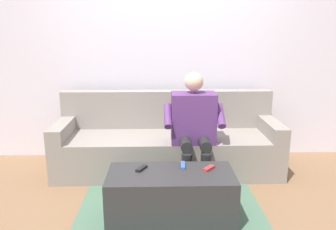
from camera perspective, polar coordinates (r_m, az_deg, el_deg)
The scene contains 9 objects.
ground_plane at distance 3.22m, azimuth 0.26°, elevation -14.12°, with size 8.00×8.00×0.00m, color #846042.
back_wall at distance 4.07m, azimuth -0.28°, elevation 10.33°, with size 4.52×0.06×2.50m, color silver.
couch at distance 3.76m, azimuth -0.08°, elevation -5.02°, with size 2.42×0.76×0.85m.
coffee_table at distance 2.85m, azimuth 0.48°, elevation -13.53°, with size 1.03×0.49×0.40m.
person_solo_seated at distance 3.36m, azimuth 4.37°, elevation -1.21°, with size 0.59×0.54×1.13m.
remote_black at distance 2.82m, azimuth -4.50°, elevation -9.01°, with size 0.13×0.04×0.02m, color black.
remote_blue at distance 2.88m, azimuth 2.54°, elevation -8.52°, with size 0.15×0.03×0.02m, color #3860B7.
remote_red at distance 2.84m, azimuth 6.94°, elevation -8.95°, with size 0.12×0.04×0.02m, color #B73333.
floor_rug at distance 3.04m, azimuth 0.39°, elevation -15.87°, with size 1.60×1.45×0.01m, color #4C7056.
Camera 1 is at (0.09, 3.43, 1.52)m, focal length 35.98 mm.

